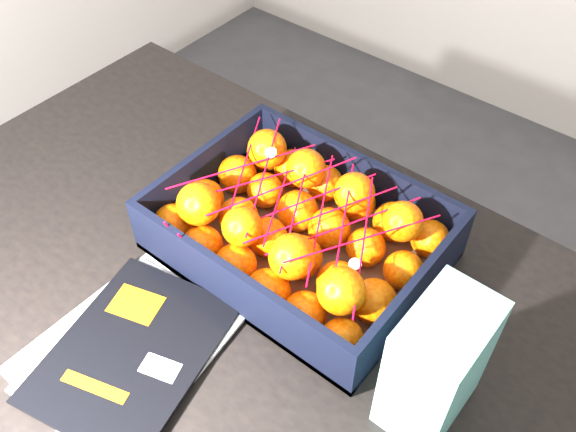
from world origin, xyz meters
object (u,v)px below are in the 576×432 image
Objects in this scene: table at (222,300)px; retail_carton at (437,365)px; magazine_stack at (128,350)px; produce_crate at (299,239)px.

retail_carton reaches higher than table.
retail_carton is at bearing 28.27° from magazine_stack.
magazine_stack is (0.01, -0.20, 0.11)m from table.
table is at bearing -179.16° from retail_carton.
magazine_stack is at bearing -103.34° from produce_crate.
retail_carton is at bearing -19.59° from produce_crate.
magazine_stack is at bearing -86.44° from table.
produce_crate is (0.09, 0.11, 0.13)m from table.
table is 3.78× the size of magazine_stack.
produce_crate is 0.33m from retail_carton.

